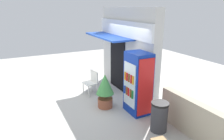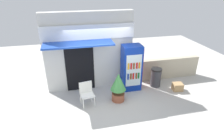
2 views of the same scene
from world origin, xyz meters
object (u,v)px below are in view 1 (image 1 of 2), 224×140
Objects in this scene: drink_cooler at (138,83)px; trash_bin at (159,117)px; potted_plant_near_shop at (105,89)px; plastic_chair at (92,81)px.

drink_cooler is 1.21m from trash_bin.
trash_bin is at bearing 20.91° from potted_plant_near_shop.
drink_cooler is 2.07m from plastic_chair.
drink_cooler reaches higher than trash_bin.
plastic_chair is 1.16m from potted_plant_near_shop.
trash_bin is (1.08, -0.04, -0.53)m from drink_cooler.
potted_plant_near_shop is (1.15, -0.00, 0.12)m from plastic_chair.
potted_plant_near_shop is (-0.73, -0.74, -0.30)m from drink_cooler.
trash_bin is (2.97, 0.69, -0.10)m from plastic_chair.
trash_bin is (1.82, 0.69, -0.23)m from potted_plant_near_shop.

